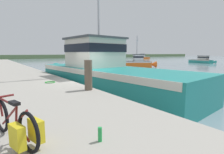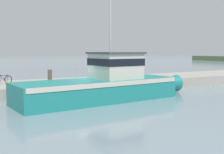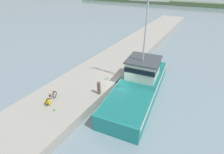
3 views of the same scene
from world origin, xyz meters
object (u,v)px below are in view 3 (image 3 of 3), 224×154
Objects in this scene: bicycle_touring at (50,99)px; fishing_boat_main at (140,83)px; mooring_post at (99,88)px; water_bottle_on_curb at (54,110)px; water_bottle_by_bike at (49,93)px.

fishing_boat_main is at bearing 33.25° from bicycle_touring.
mooring_post is 4.28m from water_bottle_on_curb.
water_bottle_by_bike is at bearing 145.62° from water_bottle_on_curb.
water_bottle_on_curb is at bearing -128.18° from fishing_boat_main.
water_bottle_on_curb is at bearing -46.48° from bicycle_touring.
water_bottle_on_curb is (1.14, -0.69, -0.20)m from bicycle_touring.
fishing_boat_main is 8.74m from water_bottle_by_bike.
bicycle_touring is at bearing -137.16° from fishing_boat_main.
mooring_post reaches higher than water_bottle_by_bike.
mooring_post is (2.93, 3.17, 0.28)m from bicycle_touring.
mooring_post reaches higher than water_bottle_on_curb.
bicycle_touring is at bearing -37.65° from water_bottle_by_bike.
water_bottle_by_bike is at bearing 126.99° from bicycle_touring.
water_bottle_by_bike is at bearing -145.93° from fishing_boat_main.
bicycle_touring is 1.35m from water_bottle_on_curb.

